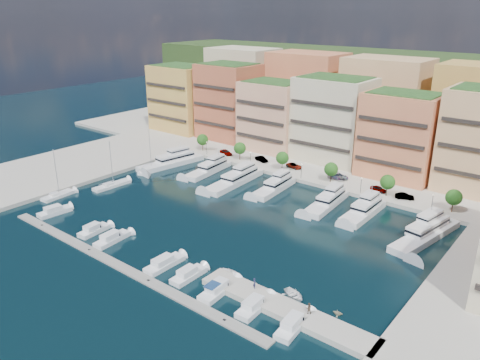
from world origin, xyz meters
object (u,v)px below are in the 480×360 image
Objects in this scene: tree_1 at (240,148)px; car_4 at (379,189)px; tree_2 at (282,158)px; tree_5 at (454,197)px; person_0 at (255,283)px; cruiser_6 at (188,275)px; yacht_6 at (427,232)px; cruiser_3 at (112,239)px; lamppost_3 at (361,183)px; yacht_0 at (173,161)px; cruiser_8 at (254,306)px; lamppost_0 at (207,146)px; sailboat_0 at (58,196)px; tender_3 at (338,313)px; sailboat_2 at (150,170)px; car_5 at (405,196)px; tender_0 at (230,273)px; car_2 at (294,166)px; tree_0 at (202,140)px; cruiser_7 at (218,290)px; yacht_1 at (210,169)px; yacht_5 at (364,210)px; cruiser_2 at (94,230)px; tender_2 at (294,295)px; tender_1 at (255,284)px; lamppost_2 at (301,169)px; person_1 at (309,308)px; lamppost_4 at (433,200)px; tree_4 at (388,182)px; cruiser_5 at (164,264)px; tree_3 at (331,169)px; car_3 at (338,176)px; car_0 at (226,152)px; sailboat_1 at (112,186)px; cruiser_0 at (54,212)px; car_1 at (261,159)px; yacht_4 at (328,201)px; cruiser_9 at (293,325)px; yacht_2 at (236,179)px; yacht_3 at (275,186)px; lamppost_1 at (251,156)px.

car_4 is at bearing 2.08° from tree_1.
tree_2 is 48.00m from tree_5.
cruiser_6 is at bearing 59.23° from person_0.
cruiser_3 is at bearing -139.68° from yacht_6.
tree_5 is 1.35× the size of lamppost_3.
cruiser_8 is at bearing -33.88° from yacht_0.
lamppost_0 is 50.11m from sailboat_0.
tender_3 is at bearing -123.60° from person_0.
yacht_6 is 1.73× the size of sailboat_2.
car_5 is (52.42, 0.83, -2.98)m from tree_1.
tree_1 is 66.13m from tender_0.
lamppost_0 reaches higher than car_2.
tree_0 reaches higher than car_5.
cruiser_7 is (7.30, -0.03, 0.02)m from cruiser_6.
tree_5 reaches higher than yacht_1.
cruiser_2 is at bearing -132.33° from yacht_5.
sailboat_2 reaches higher than tender_3.
sailboat_0 is 71.91m from tender_2.
tender_1 is (57.79, -50.20, -3.43)m from lamppost_0.
cruiser_6 is (18.67, -58.08, -4.20)m from tree_2.
person_1 is (33.85, -52.34, -1.87)m from lamppost_2.
lamppost_0 is at bearing 180.00° from lamppost_4.
lamppost_2 is at bearing 107.85° from cruiser_7.
tree_4 is 0.67× the size of cruiser_5.
tree_2 is at bearing 180.00° from tree_3.
car_3 is at bearing 105.73° from cruiser_8.
yacht_1 reaches higher than car_2.
cruiser_8 is at bearing -82.13° from lamppost_3.
tender_0 is at bearing 150.15° from cruiser_8.
car_2 is (24.63, 2.57, -0.14)m from car_0.
sailboat_1 is at bearing 160.70° from cruiser_7.
tree_0 reaches higher than car_3.
tender_2 is (62.89, 7.07, -0.10)m from cruiser_0.
lamppost_4 is 0.32× the size of sailboat_0.
yacht_1 reaches higher than tender_3.
tree_2 is at bearing 35.62° from sailboat_2.
tree_2 is 67.29m from cruiser_8.
tender_2 is at bearing -124.40° from car_1.
yacht_4 reaches higher than cruiser_9.
lamppost_0 is at bearing 134.04° from cruiser_7.
car_5 is (66.64, 39.27, 1.45)m from sailboat_1.
car_2 is at bearing -69.61° from car_0.
car_0 is 1.15× the size of car_4.
yacht_2 is 1.70× the size of sailboat_1.
person_1 is at bearing 12.33° from cruiser_7.
tree_1 is at bearing 180.00° from tree_2.
cruiser_2 is at bearing -109.74° from yacht_3.
tree_4 is at bearing 3.13° from lamppost_1.
car_5 is (59.24, -0.45, -0.09)m from car_0.
cruiser_3 is at bearing -131.73° from tree_5.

